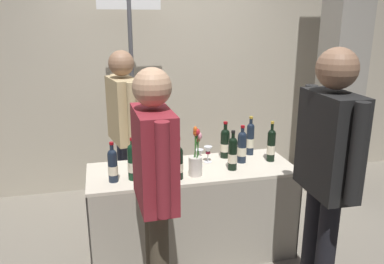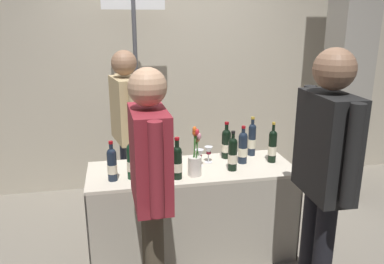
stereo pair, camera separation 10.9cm
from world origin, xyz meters
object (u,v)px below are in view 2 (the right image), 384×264
Objects in this scene: wine_glass_mid at (209,151)px; booth_signpost at (136,69)px; tasting_table at (192,196)px; display_bottle_0 at (243,147)px; concrete_pillar at (351,45)px; featured_wine_bottle at (132,160)px; taster_foreground_right at (150,175)px; wine_glass_near_vendor at (199,154)px; vendor_presenter at (127,122)px; flower_vase at (195,160)px.

booth_signpost reaches higher than wine_glass_mid.
tasting_table is 5.20× the size of display_bottle_0.
concrete_pillar is 2.15m from booth_signpost.
featured_wine_bottle is at bearing -166.65° from tasting_table.
booth_signpost is at bearing 116.36° from wine_glass_mid.
taster_foreground_right is (-0.39, -0.64, 0.48)m from tasting_table.
wine_glass_mid is (-1.58, -0.59, -0.80)m from concrete_pillar.
wine_glass_near_vendor is 0.08× the size of vendor_presenter.
wine_glass_near_vendor is 0.11m from wine_glass_mid.
featured_wine_bottle is 0.56m from wine_glass_near_vendor.
wine_glass_near_vendor is at bearing 179.29° from display_bottle_0.
taster_foreground_right is at bearing -123.72° from wine_glass_near_vendor.
display_bottle_0 reaches higher than wine_glass_near_vendor.
featured_wine_bottle is at bearing -170.87° from display_bottle_0.
wine_glass_near_vendor is at bearing -145.40° from wine_glass_mid.
vendor_presenter reaches higher than tasting_table.
display_bottle_0 is at bearing -52.24° from taster_foreground_right.
vendor_presenter is (-0.64, 0.56, 0.13)m from wine_glass_mid.
taster_foreground_right is at bearing -147.85° from concrete_pillar.
flower_vase reaches higher than wine_glass_near_vendor.
featured_wine_bottle is 0.14× the size of booth_signpost.
concrete_pillar is 1.49× the size of booth_signpost.
concrete_pillar is 2.02× the size of tasting_table.
featured_wine_bottle reaches higher than display_bottle_0.
concrete_pillar reaches higher than tasting_table.
wine_glass_mid is (-0.27, 0.07, -0.04)m from display_bottle_0.
flower_vase is 1.43m from booth_signpost.
wine_glass_mid is 0.94m from taster_foreground_right.
booth_signpost is (0.04, 1.78, 0.42)m from taster_foreground_right.
taster_foreground_right is 0.74× the size of booth_signpost.
concrete_pillar reaches higher than taster_foreground_right.
tasting_table is 0.99× the size of taster_foreground_right.
wine_glass_mid is 0.08× the size of vendor_presenter.
taster_foreground_right is at bearing -121.00° from tasting_table.
featured_wine_bottle is at bearing -164.53° from wine_glass_near_vendor.
featured_wine_bottle is 0.55m from taster_foreground_right.
taster_foreground_right is (-0.46, -0.68, 0.14)m from wine_glass_near_vendor.
wine_glass_mid is (0.63, 0.21, -0.05)m from featured_wine_bottle.
booth_signpost is at bearing 84.37° from featured_wine_bottle.
taster_foreground_right is 1.83m from booth_signpost.
wine_glass_mid is at bearing 18.62° from featured_wine_bottle.
concrete_pillar is at bearing 78.71° from vendor_presenter.
concrete_pillar is 10.50× the size of display_bottle_0.
flower_vase is at bearing -75.04° from booth_signpost.
display_bottle_0 reaches higher than tasting_table.
taster_foreground_right is (0.09, -1.30, 0.01)m from vendor_presenter.
display_bottle_0 is 0.28m from wine_glass_mid.
display_bottle_0 is 1.11m from vendor_presenter.
wine_glass_near_vendor is at bearing 15.47° from featured_wine_bottle.
featured_wine_bottle is at bearing -161.38° from wine_glass_mid.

